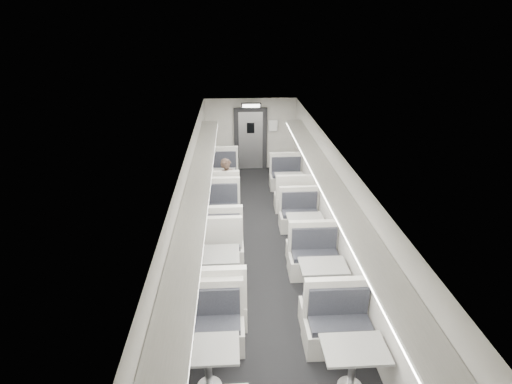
{
  "coord_description": "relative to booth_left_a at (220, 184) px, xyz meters",
  "views": [
    {
      "loc": [
        -0.58,
        -6.97,
        4.87
      ],
      "look_at": [
        -0.1,
        1.2,
        1.22
      ],
      "focal_mm": 28.0,
      "sensor_mm": 36.0,
      "label": 1
    }
  ],
  "objects": [
    {
      "name": "room",
      "position": [
        1.0,
        -3.65,
        0.8
      ],
      "size": [
        3.24,
        12.24,
        2.64
      ],
      "color": "black",
      "rests_on": "ground"
    },
    {
      "name": "booth_left_a",
      "position": [
        0.0,
        0.0,
        0.0
      ],
      "size": [
        1.11,
        2.25,
        1.2
      ],
      "color": "silver",
      "rests_on": "room"
    },
    {
      "name": "booth_left_b",
      "position": [
        0.0,
        -2.55,
        0.0
      ],
      "size": [
        1.12,
        2.26,
        1.21
      ],
      "color": "silver",
      "rests_on": "room"
    },
    {
      "name": "booth_left_c",
      "position": [
        0.0,
        -4.32,
        0.02
      ],
      "size": [
        1.16,
        2.36,
        1.26
      ],
      "color": "silver",
      "rests_on": "room"
    },
    {
      "name": "booth_left_d",
      "position": [
        0.0,
        -6.52,
        -0.02
      ],
      "size": [
        1.05,
        2.14,
        1.14
      ],
      "color": "silver",
      "rests_on": "room"
    },
    {
      "name": "booth_right_a",
      "position": [
        2.0,
        -0.19,
        -0.04
      ],
      "size": [
        0.99,
        2.01,
        1.07
      ],
      "color": "silver",
      "rests_on": "room"
    },
    {
      "name": "booth_right_b",
      "position": [
        2.0,
        -2.73,
        -0.05
      ],
      "size": [
        0.98,
        1.98,
        1.06
      ],
      "color": "silver",
      "rests_on": "room"
    },
    {
      "name": "booth_right_c",
      "position": [
        2.0,
        -4.66,
        -0.03
      ],
      "size": [
        1.03,
        2.09,
        1.12
      ],
      "color": "silver",
      "rests_on": "room"
    },
    {
      "name": "booth_right_d",
      "position": [
        2.0,
        -6.65,
        -0.02
      ],
      "size": [
        1.07,
        2.16,
        1.16
      ],
      "color": "silver",
      "rests_on": "room"
    },
    {
      "name": "passenger",
      "position": [
        0.23,
        -1.0,
        0.35
      ],
      "size": [
        0.63,
        0.49,
        1.51
      ],
      "primitive_type": "imported",
      "rotation": [
        0.0,
        0.0,
        0.27
      ],
      "color": "black",
      "rests_on": "room"
    },
    {
      "name": "window_a",
      "position": [
        -0.49,
        -0.25,
        0.95
      ],
      "size": [
        0.02,
        1.18,
        0.84
      ],
      "primitive_type": "cube",
      "color": "black",
      "rests_on": "room"
    },
    {
      "name": "window_b",
      "position": [
        -0.49,
        -2.45,
        0.95
      ],
      "size": [
        0.02,
        1.18,
        0.84
      ],
      "primitive_type": "cube",
      "color": "black",
      "rests_on": "room"
    },
    {
      "name": "window_c",
      "position": [
        -0.49,
        -4.65,
        0.95
      ],
      "size": [
        0.02,
        1.18,
        0.84
      ],
      "primitive_type": "cube",
      "color": "black",
      "rests_on": "room"
    },
    {
      "name": "window_d",
      "position": [
        -0.49,
        -6.85,
        0.95
      ],
      "size": [
        0.02,
        1.18,
        0.84
      ],
      "primitive_type": "cube",
      "color": "black",
      "rests_on": "room"
    },
    {
      "name": "luggage_rack_left",
      "position": [
        -0.24,
        -3.95,
        1.51
      ],
      "size": [
        0.46,
        10.4,
        0.09
      ],
      "color": "silver",
      "rests_on": "room"
    },
    {
      "name": "luggage_rack_right",
      "position": [
        2.24,
        -3.95,
        1.51
      ],
      "size": [
        0.46,
        10.4,
        0.09
      ],
      "color": "silver",
      "rests_on": "room"
    },
    {
      "name": "vestibule_door",
      "position": [
        1.0,
        2.28,
        0.64
      ],
      "size": [
        1.1,
        0.13,
        2.1
      ],
      "color": "black",
      "rests_on": "room"
    },
    {
      "name": "exit_sign",
      "position": [
        1.0,
        1.8,
        1.88
      ],
      "size": [
        0.62,
        0.12,
        0.16
      ],
      "color": "black",
      "rests_on": "room"
    },
    {
      "name": "wall_notice",
      "position": [
        1.75,
        2.27,
        1.1
      ],
      "size": [
        0.32,
        0.02,
        0.4
      ],
      "primitive_type": "cube",
      "color": "white",
      "rests_on": "room"
    }
  ]
}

